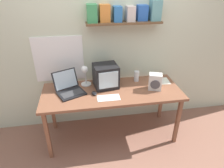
# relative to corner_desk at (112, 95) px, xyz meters

# --- Properties ---
(ground_plane) EXTENTS (12.00, 12.00, 0.00)m
(ground_plane) POSITION_rel_corner_desk_xyz_m (0.00, 0.00, -0.69)
(ground_plane) COLOR #91614F
(back_wall) EXTENTS (5.60, 0.24, 2.60)m
(back_wall) POSITION_rel_corner_desk_xyz_m (0.00, 0.44, 0.62)
(back_wall) COLOR beige
(back_wall) RESTS_ON ground_plane
(corner_desk) EXTENTS (1.82, 0.70, 0.75)m
(corner_desk) POSITION_rel_corner_desk_xyz_m (0.00, 0.00, 0.00)
(corner_desk) COLOR brown
(corner_desk) RESTS_ON ground_plane
(crt_monitor) EXTENTS (0.34, 0.32, 0.31)m
(crt_monitor) POSITION_rel_corner_desk_xyz_m (-0.06, 0.13, 0.22)
(crt_monitor) COLOR black
(crt_monitor) RESTS_ON corner_desk
(laptop) EXTENTS (0.44, 0.45, 0.25)m
(laptop) POSITION_rel_corner_desk_xyz_m (-0.55, 0.07, 0.13)
(laptop) COLOR black
(laptop) RESTS_ON corner_desk
(desk_lamp) EXTENTS (0.14, 0.17, 0.30)m
(desk_lamp) POSITION_rel_corner_desk_xyz_m (-0.33, 0.19, 0.24)
(desk_lamp) COLOR white
(desk_lamp) RESTS_ON corner_desk
(juice_glass) EXTENTS (0.07, 0.07, 0.15)m
(juice_glass) POSITION_rel_corner_desk_xyz_m (0.39, 0.22, 0.13)
(juice_glass) COLOR white
(juice_glass) RESTS_ON corner_desk
(space_heater) EXTENTS (0.20, 0.17, 0.22)m
(space_heater) POSITION_rel_corner_desk_xyz_m (0.57, -0.04, 0.17)
(space_heater) COLOR silver
(space_heater) RESTS_ON corner_desk
(computer_mouse) EXTENTS (0.08, 0.12, 0.03)m
(computer_mouse) POSITION_rel_corner_desk_xyz_m (-0.24, -0.05, 0.08)
(computer_mouse) COLOR black
(computer_mouse) RESTS_ON corner_desk
(loose_paper_near_laptop) EXTENTS (0.28, 0.15, 0.00)m
(loose_paper_near_laptop) POSITION_rel_corner_desk_xyz_m (-0.07, -0.17, 0.06)
(loose_paper_near_laptop) COLOR white
(loose_paper_near_laptop) RESTS_ON corner_desk
(printed_handout) EXTENTS (0.28, 0.23, 0.00)m
(printed_handout) POSITION_rel_corner_desk_xyz_m (0.72, 0.16, 0.06)
(printed_handout) COLOR white
(printed_handout) RESTS_ON corner_desk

